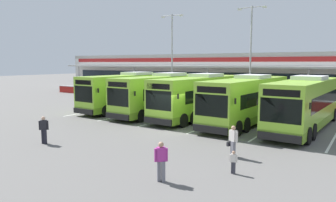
# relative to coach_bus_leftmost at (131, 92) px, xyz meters

# --- Properties ---
(ground_plane) EXTENTS (200.00, 200.00, 0.00)m
(ground_plane) POSITION_rel_coach_bus_leftmost_xyz_m (8.23, -6.11, -1.79)
(ground_plane) COLOR #605E5B
(terminal_building) EXTENTS (70.00, 13.00, 6.00)m
(terminal_building) POSITION_rel_coach_bus_leftmost_xyz_m (8.23, 20.79, 1.23)
(terminal_building) COLOR silver
(terminal_building) RESTS_ON ground
(red_barrier_wall) EXTENTS (60.00, 0.40, 1.10)m
(red_barrier_wall) POSITION_rel_coach_bus_leftmost_xyz_m (8.23, 8.39, -1.23)
(red_barrier_wall) COLOR maroon
(red_barrier_wall) RESTS_ON ground
(coach_bus_leftmost) EXTENTS (3.35, 12.25, 3.78)m
(coach_bus_leftmost) POSITION_rel_coach_bus_leftmost_xyz_m (0.00, 0.00, 0.00)
(coach_bus_leftmost) COLOR #8CC633
(coach_bus_leftmost) RESTS_ON ground
(coach_bus_left_centre) EXTENTS (3.35, 12.25, 3.78)m
(coach_bus_left_centre) POSITION_rel_coach_bus_leftmost_xyz_m (4.24, -0.35, 0.00)
(coach_bus_left_centre) COLOR #8CC633
(coach_bus_left_centre) RESTS_ON ground
(coach_bus_centre) EXTENTS (3.35, 12.25, 3.78)m
(coach_bus_centre) POSITION_rel_coach_bus_leftmost_xyz_m (8.06, -0.30, 0.00)
(coach_bus_centre) COLOR #8CC633
(coach_bus_centre) RESTS_ON ground
(coach_bus_right_centre) EXTENTS (3.35, 12.25, 3.78)m
(coach_bus_right_centre) POSITION_rel_coach_bus_leftmost_xyz_m (12.42, -0.77, 0.00)
(coach_bus_right_centre) COLOR #8CC633
(coach_bus_right_centre) RESTS_ON ground
(coach_bus_rightmost) EXTENTS (3.35, 12.25, 3.78)m
(coach_bus_rightmost) POSITION_rel_coach_bus_leftmost_xyz_m (16.60, -0.60, 0.00)
(coach_bus_rightmost) COLOR #8CC633
(coach_bus_rightmost) RESTS_ON ground
(bay_stripe_far_west) EXTENTS (0.14, 13.00, 0.01)m
(bay_stripe_far_west) POSITION_rel_coach_bus_leftmost_xyz_m (-2.27, -0.11, -1.78)
(bay_stripe_far_west) COLOR silver
(bay_stripe_far_west) RESTS_ON ground
(bay_stripe_west) EXTENTS (0.14, 13.00, 0.01)m
(bay_stripe_west) POSITION_rel_coach_bus_leftmost_xyz_m (1.93, -0.11, -1.78)
(bay_stripe_west) COLOR silver
(bay_stripe_west) RESTS_ON ground
(bay_stripe_mid_west) EXTENTS (0.14, 13.00, 0.01)m
(bay_stripe_mid_west) POSITION_rel_coach_bus_leftmost_xyz_m (6.13, -0.11, -1.78)
(bay_stripe_mid_west) COLOR silver
(bay_stripe_mid_west) RESTS_ON ground
(bay_stripe_centre) EXTENTS (0.14, 13.00, 0.01)m
(bay_stripe_centre) POSITION_rel_coach_bus_leftmost_xyz_m (10.33, -0.11, -1.78)
(bay_stripe_centre) COLOR silver
(bay_stripe_centre) RESTS_ON ground
(bay_stripe_mid_east) EXTENTS (0.14, 13.00, 0.01)m
(bay_stripe_mid_east) POSITION_rel_coach_bus_leftmost_xyz_m (14.53, -0.11, -1.78)
(bay_stripe_mid_east) COLOR silver
(bay_stripe_mid_east) RESTS_ON ground
(pedestrian_with_handbag) EXTENTS (0.63, 0.48, 1.62)m
(pedestrian_with_handbag) POSITION_rel_coach_bus_leftmost_xyz_m (14.90, -9.98, -0.93)
(pedestrian_with_handbag) COLOR slate
(pedestrian_with_handbag) RESTS_ON ground
(pedestrian_in_dark_coat) EXTENTS (0.46, 0.43, 1.62)m
(pedestrian_in_dark_coat) POSITION_rel_coach_bus_leftmost_xyz_m (13.73, -14.63, -0.91)
(pedestrian_in_dark_coat) COLOR slate
(pedestrian_in_dark_coat) RESTS_ON ground
(pedestrian_child) EXTENTS (0.33, 0.18, 1.00)m
(pedestrian_child) POSITION_rel_coach_bus_leftmost_xyz_m (15.81, -12.21, -1.24)
(pedestrian_child) COLOR #33333D
(pedestrian_child) RESTS_ON ground
(pedestrian_near_bin) EXTENTS (0.44, 0.45, 1.62)m
(pedestrian_near_bin) POSITION_rel_coach_bus_leftmost_xyz_m (4.60, -13.46, -0.91)
(pedestrian_near_bin) COLOR black
(pedestrian_near_bin) RESTS_ON ground
(lamp_post_west) EXTENTS (3.24, 0.28, 11.00)m
(lamp_post_west) POSITION_rel_coach_bus_leftmost_xyz_m (-2.06, 10.97, 4.50)
(lamp_post_west) COLOR #9E9EA3
(lamp_post_west) RESTS_ON ground
(lamp_post_centre) EXTENTS (3.24, 0.28, 11.00)m
(lamp_post_centre) POSITION_rel_coach_bus_leftmost_xyz_m (8.69, 10.64, 4.50)
(lamp_post_centre) COLOR #9E9EA3
(lamp_post_centre) RESTS_ON ground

